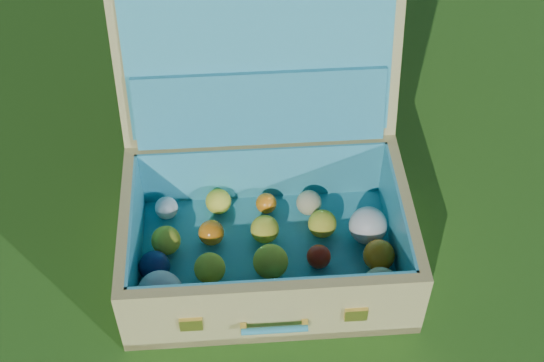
{
  "coord_description": "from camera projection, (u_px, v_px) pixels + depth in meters",
  "views": [
    {
      "loc": [
        0.29,
        -1.2,
        1.48
      ],
      "look_at": [
        0.14,
        -0.02,
        0.2
      ],
      "focal_mm": 50.0,
      "sensor_mm": 36.0,
      "label": 1
    }
  ],
  "objects": [
    {
      "name": "suitcase",
      "position": [
        264.0,
        187.0,
        1.76
      ],
      "size": [
        0.76,
        0.7,
        0.63
      ],
      "rotation": [
        0.0,
        0.0,
        0.2
      ],
      "color": "tan",
      "rests_on": "ground"
    },
    {
      "name": "ground",
      "position": [
        220.0,
        224.0,
        1.92
      ],
      "size": [
        60.0,
        60.0,
        0.0
      ],
      "primitive_type": "plane",
      "color": "#215114",
      "rests_on": "ground"
    }
  ]
}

